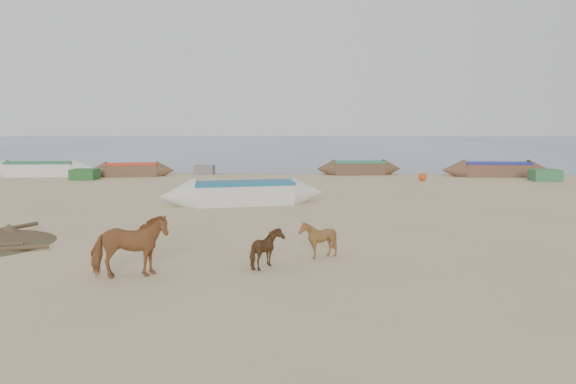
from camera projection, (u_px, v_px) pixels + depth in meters
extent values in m
plane|color=tan|center=(282.00, 251.00, 13.90)|extent=(140.00, 140.00, 0.00)
plane|color=slate|center=(306.00, 143.00, 95.24)|extent=(160.00, 160.00, 0.00)
imported|color=brown|center=(130.00, 246.00, 11.44)|extent=(1.68, 1.14, 1.30)
imported|color=brown|center=(318.00, 239.00, 13.16)|extent=(0.94, 0.86, 0.90)
imported|color=brown|center=(268.00, 249.00, 12.21)|extent=(0.73, 0.85, 0.84)
cube|color=#295B29|center=(85.00, 174.00, 31.95)|extent=(1.40, 1.20, 0.60)
sphere|color=#C74312|center=(422.00, 177.00, 31.36)|extent=(0.44, 0.44, 0.44)
cube|color=slate|center=(204.00, 170.00, 35.36)|extent=(1.20, 1.10, 0.56)
cube|color=#316E41|center=(545.00, 175.00, 31.21)|extent=(1.50, 1.20, 0.64)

